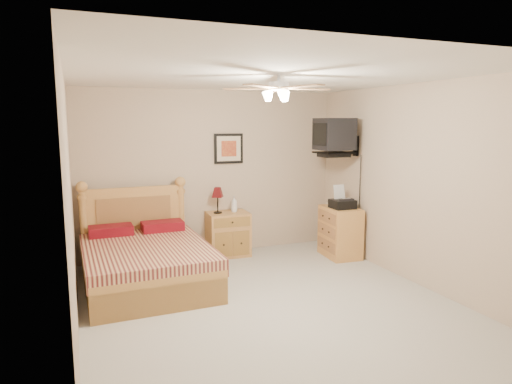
{
  "coord_description": "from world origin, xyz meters",
  "views": [
    {
      "loc": [
        -1.94,
        -4.45,
        2.03
      ],
      "look_at": [
        0.19,
        0.9,
        1.14
      ],
      "focal_mm": 32.0,
      "sensor_mm": 36.0,
      "label": 1
    }
  ],
  "objects": [
    {
      "name": "wall_front",
      "position": [
        0.0,
        -2.25,
        1.25
      ],
      "size": [
        4.0,
        0.04,
        2.5
      ],
      "primitive_type": "cube",
      "color": "tan",
      "rests_on": "ground"
    },
    {
      "name": "wall_right",
      "position": [
        2.0,
        0.0,
        1.25
      ],
      "size": [
        0.04,
        4.5,
        2.5
      ],
      "primitive_type": "cube",
      "color": "tan",
      "rests_on": "ground"
    },
    {
      "name": "floor",
      "position": [
        0.0,
        0.0,
        0.0
      ],
      "size": [
        4.5,
        4.5,
        0.0
      ],
      "primitive_type": "plane",
      "color": "#A9A498",
      "rests_on": "ground"
    },
    {
      "name": "lotion_bottle",
      "position": [
        0.28,
        2.01,
        0.79
      ],
      "size": [
        0.1,
        0.1,
        0.25
      ],
      "primitive_type": "imported",
      "rotation": [
        0.0,
        0.0,
        -0.02
      ],
      "color": "white",
      "rests_on": "nightstand"
    },
    {
      "name": "framed_picture",
      "position": [
        0.27,
        2.23,
        1.62
      ],
      "size": [
        0.46,
        0.04,
        0.46
      ],
      "primitive_type": "cube",
      "color": "black",
      "rests_on": "wall_back"
    },
    {
      "name": "ceiling",
      "position": [
        0.0,
        0.0,
        2.5
      ],
      "size": [
        4.0,
        4.5,
        0.04
      ],
      "primitive_type": "cube",
      "color": "white",
      "rests_on": "ground"
    },
    {
      "name": "nightstand",
      "position": [
        0.18,
        2.0,
        0.33
      ],
      "size": [
        0.64,
        0.49,
        0.67
      ],
      "primitive_type": "cube",
      "rotation": [
        0.0,
        0.0,
        -0.05
      ],
      "color": "#B17941",
      "rests_on": "ground"
    },
    {
      "name": "bed",
      "position": [
        -1.18,
        1.12,
        0.62
      ],
      "size": [
        1.5,
        1.94,
        1.24
      ],
      "primitive_type": null,
      "rotation": [
        0.0,
        0.0,
        0.02
      ],
      "color": "#C6893F",
      "rests_on": "ground"
    },
    {
      "name": "wall_left",
      "position": [
        -2.0,
        0.0,
        1.25
      ],
      "size": [
        0.04,
        4.5,
        2.5
      ],
      "primitive_type": "cube",
      "color": "tan",
      "rests_on": "ground"
    },
    {
      "name": "wall_tv",
      "position": [
        1.75,
        1.34,
        1.81
      ],
      "size": [
        0.56,
        0.46,
        0.58
      ],
      "primitive_type": null,
      "color": "black",
      "rests_on": "wall_right"
    },
    {
      "name": "magazine_lower",
      "position": [
        1.68,
        1.49,
        0.77
      ],
      "size": [
        0.26,
        0.31,
        0.03
      ],
      "primitive_type": "imported",
      "rotation": [
        0.0,
        0.0,
        0.22
      ],
      "color": "beige",
      "rests_on": "dresser"
    },
    {
      "name": "ceiling_fan",
      "position": [
        0.0,
        -0.2,
        2.36
      ],
      "size": [
        1.14,
        1.14,
        0.28
      ],
      "primitive_type": null,
      "color": "silver",
      "rests_on": "ceiling"
    },
    {
      "name": "table_lamp",
      "position": [
        0.02,
        2.02,
        0.86
      ],
      "size": [
        0.26,
        0.26,
        0.39
      ],
      "primitive_type": null,
      "rotation": [
        0.0,
        0.0,
        0.27
      ],
      "color": "#4F0B0D",
      "rests_on": "nightstand"
    },
    {
      "name": "wall_back",
      "position": [
        0.0,
        2.25,
        1.25
      ],
      "size": [
        4.0,
        0.04,
        2.5
      ],
      "primitive_type": "cube",
      "color": "tan",
      "rests_on": "ground"
    },
    {
      "name": "fax_machine",
      "position": [
        1.71,
        1.24,
        0.93
      ],
      "size": [
        0.33,
        0.35,
        0.34
      ],
      "primitive_type": null,
      "rotation": [
        0.0,
        0.0,
        -0.02
      ],
      "color": "black",
      "rests_on": "dresser"
    },
    {
      "name": "magazine_upper",
      "position": [
        1.71,
        1.53,
        0.79
      ],
      "size": [
        0.24,
        0.31,
        0.02
      ],
      "primitive_type": "imported",
      "rotation": [
        0.0,
        0.0,
        0.09
      ],
      "color": "gray",
      "rests_on": "magazine_lower"
    },
    {
      "name": "dresser",
      "position": [
        1.73,
        1.31,
        0.38
      ],
      "size": [
        0.49,
        0.67,
        0.76
      ],
      "primitive_type": "cube",
      "rotation": [
        0.0,
        0.0,
        -0.08
      ],
      "color": "#BB853A",
      "rests_on": "ground"
    }
  ]
}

